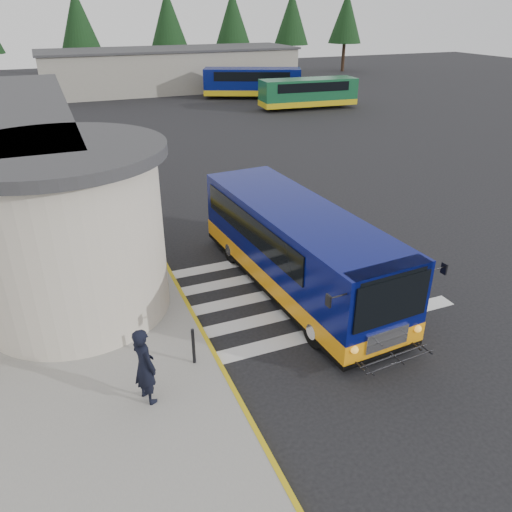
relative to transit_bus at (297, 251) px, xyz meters
name	(u,v)px	position (x,y,z in m)	size (l,w,h in m)	color
ground	(299,275)	(0.50, 0.68, -1.29)	(140.00, 140.00, 0.00)	black
sidewalk	(11,269)	(-8.50, 4.68, -1.21)	(10.00, 34.00, 0.15)	gray
curb_strip	(155,245)	(-3.55, 4.68, -1.21)	(0.12, 34.00, 0.16)	gold
crosswalk	(297,289)	(0.00, -0.12, -1.28)	(8.00, 5.35, 0.01)	silver
depot_building	(171,69)	(6.50, 42.68, 0.82)	(26.40, 8.40, 4.20)	gray
tree_line	(153,19)	(6.78, 50.68, 5.49)	(58.40, 4.40, 10.00)	black
transit_bus	(297,251)	(0.00, 0.00, 0.00)	(3.54, 9.68, 2.69)	#070E57
pedestrian_a	(144,366)	(-5.45, -3.46, -0.19)	(0.69, 0.45, 1.89)	black
pedestrian_b	(61,313)	(-7.02, -0.40, -0.29)	(0.83, 0.64, 1.70)	black
bollard	(193,346)	(-4.12, -2.61, -0.64)	(0.08, 0.08, 0.99)	black
far_bus_a	(252,82)	(12.54, 34.62, 0.27)	(9.53, 6.07, 2.39)	#071054
far_bus_b	(308,92)	(14.91, 27.54, 0.13)	(8.60, 3.01, 2.18)	#15512F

